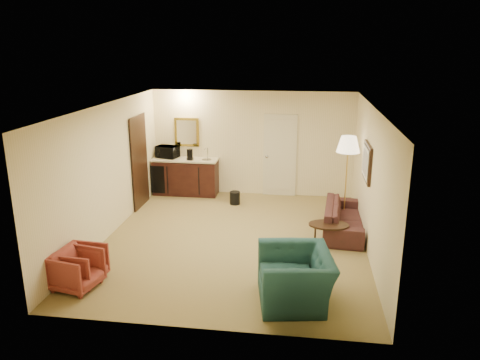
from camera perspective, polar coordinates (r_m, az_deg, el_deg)
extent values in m
plane|color=#9C874F|center=(9.22, -0.71, -7.30)|extent=(6.00, 6.00, 0.00)
cube|color=beige|center=(11.67, 1.48, 4.47)|extent=(5.00, 0.02, 2.60)
cube|color=beige|center=(9.47, -15.87, 1.05)|extent=(0.02, 6.00, 2.60)
cube|color=beige|center=(8.77, 15.63, -0.13)|extent=(0.02, 6.00, 2.60)
cube|color=white|center=(8.52, -0.77, 8.95)|extent=(5.00, 6.00, 0.02)
cube|color=beige|center=(11.64, 4.88, 3.01)|extent=(0.82, 0.06, 2.05)
cube|color=black|center=(11.04, -12.16, 2.10)|extent=(0.06, 0.98, 2.10)
cube|color=gold|center=(11.89, -6.50, 5.82)|extent=(0.62, 0.04, 0.72)
cube|color=black|center=(9.08, 15.19, 2.10)|extent=(0.06, 0.90, 0.70)
cube|color=black|center=(11.90, -6.62, 0.43)|extent=(1.64, 0.58, 0.92)
imported|color=black|center=(9.73, 12.62, -3.98)|extent=(0.73, 2.00, 0.77)
imported|color=#215153|center=(7.01, 6.79, -10.74)|extent=(0.95, 1.29, 1.03)
imported|color=brown|center=(7.96, -18.72, -9.60)|extent=(0.65, 0.69, 0.66)
imported|color=brown|center=(7.81, -19.33, -10.14)|extent=(0.73, 0.76, 0.67)
cube|color=black|center=(9.05, 10.70, -6.56)|extent=(0.77, 0.53, 0.43)
cube|color=gold|center=(10.21, 12.81, 0.17)|extent=(0.53, 0.53, 1.85)
cylinder|color=black|center=(11.15, -0.63, -2.20)|extent=(0.32, 0.32, 0.31)
imported|color=black|center=(11.94, -8.86, 3.58)|extent=(0.59, 0.43, 0.36)
cylinder|color=black|center=(11.62, -6.13, 3.10)|extent=(0.17, 0.17, 0.27)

